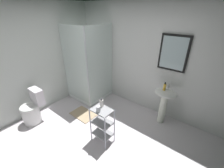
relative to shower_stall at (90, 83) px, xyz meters
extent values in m
cube|color=silver|center=(1.21, -1.23, -0.47)|extent=(4.20, 4.20, 0.02)
cube|color=silver|center=(1.21, 0.62, 0.79)|extent=(4.20, 0.10, 2.50)
cube|color=black|center=(1.93, 0.55, 1.06)|extent=(0.56, 0.03, 0.72)
cube|color=silver|center=(1.93, 0.53, 1.06)|extent=(0.48, 0.01, 0.64)
cube|color=silver|center=(-0.64, -1.23, 0.79)|extent=(0.10, 4.20, 2.50)
cube|color=white|center=(-0.10, 0.10, -0.41)|extent=(0.90, 0.90, 0.10)
cube|color=silver|center=(-0.10, -0.35, 0.59)|extent=(0.90, 0.02, 1.90)
cube|color=silver|center=(0.35, 0.10, 0.59)|extent=(0.02, 0.90, 1.90)
cylinder|color=silver|center=(0.35, -0.35, 0.59)|extent=(0.04, 0.04, 1.90)
cylinder|color=silver|center=(-0.10, 0.10, -0.36)|extent=(0.08, 0.08, 0.00)
cylinder|color=white|center=(2.00, 0.29, -0.12)|extent=(0.15, 0.15, 0.68)
ellipsoid|color=white|center=(2.00, 0.29, 0.28)|extent=(0.46, 0.37, 0.13)
cylinder|color=silver|center=(2.00, 0.41, 0.40)|extent=(0.03, 0.03, 0.10)
cylinder|color=white|center=(-0.27, -1.56, -0.26)|extent=(0.37, 0.37, 0.40)
torus|color=white|center=(-0.27, -1.56, -0.05)|extent=(0.37, 0.37, 0.04)
cube|color=white|center=(-0.27, -1.34, 0.12)|extent=(0.35, 0.17, 0.36)
cylinder|color=silver|center=(1.15, -1.08, -0.09)|extent=(0.02, 0.02, 0.74)
cylinder|color=silver|center=(1.51, -1.08, -0.09)|extent=(0.02, 0.02, 0.74)
cylinder|color=silver|center=(1.15, -0.82, -0.09)|extent=(0.02, 0.02, 0.74)
cylinder|color=silver|center=(1.51, -0.82, -0.09)|extent=(0.02, 0.02, 0.74)
cube|color=#99999E|center=(1.33, -0.95, -0.28)|extent=(0.36, 0.26, 0.02)
cube|color=#99999E|center=(1.33, -0.95, -0.01)|extent=(0.36, 0.26, 0.02)
cube|color=#99999E|center=(1.33, -0.95, 0.27)|extent=(0.36, 0.26, 0.02)
cylinder|color=gold|center=(1.96, 0.27, 0.42)|extent=(0.05, 0.05, 0.14)
cylinder|color=black|center=(1.96, 0.27, 0.51)|extent=(0.03, 0.03, 0.03)
cylinder|color=white|center=(1.26, -0.88, 0.34)|extent=(0.07, 0.07, 0.13)
cylinder|color=#333338|center=(1.26, -0.88, 0.42)|extent=(0.04, 0.04, 0.03)
cylinder|color=silver|center=(1.33, -1.03, 0.33)|extent=(0.07, 0.07, 0.11)
cube|color=tan|center=(0.43, -0.67, -0.45)|extent=(0.60, 0.40, 0.02)
camera|label=1|loc=(2.74, -2.42, 1.82)|focal=23.11mm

